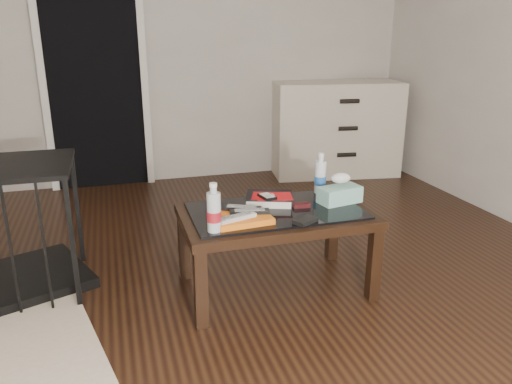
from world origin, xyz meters
TOP-DOWN VIEW (x-y plane):
  - ground at (0.00, 0.00)m, footprint 5.00×5.00m
  - doorway at (-0.40, 2.47)m, footprint 0.90×0.08m
  - coffee_table at (0.49, 0.19)m, footprint 1.00×0.60m
  - dresser at (1.80, 2.23)m, footprint 1.26×0.67m
  - magazines at (0.28, 0.09)m, footprint 0.30×0.23m
  - remote_silver at (0.24, 0.04)m, footprint 0.21×0.11m
  - remote_black_front at (0.32, 0.10)m, footprint 0.21×0.08m
  - remote_black_back at (0.30, 0.16)m, footprint 0.20×0.13m
  - textbook at (0.50, 0.31)m, footprint 0.30×0.27m
  - dvd_mailers at (0.49, 0.28)m, footprint 0.23×0.20m
  - ipod at (0.46, 0.25)m, footprint 0.08×0.12m
  - flip_phone at (0.64, 0.19)m, footprint 0.09×0.06m
  - wallet at (0.58, -0.02)m, footprint 0.14×0.12m
  - water_bottle_left at (0.12, -0.00)m, footprint 0.07×0.07m
  - water_bottle_right at (0.84, 0.40)m, footprint 0.08×0.08m
  - tissue_box at (0.87, 0.21)m, footprint 0.25×0.16m

SIDE VIEW (x-z plane):
  - ground at x=0.00m, z-range 0.00..0.00m
  - coffee_table at x=0.49m, z-range 0.17..0.63m
  - dresser at x=1.80m, z-range 0.00..0.90m
  - wallet at x=0.58m, z-range 0.46..0.48m
  - flip_phone at x=0.64m, z-range 0.46..0.48m
  - magazines at x=0.28m, z-range 0.46..0.49m
  - textbook at x=0.50m, z-range 0.46..0.51m
  - remote_silver at x=0.24m, z-range 0.49..0.51m
  - remote_black_front at x=0.32m, z-range 0.49..0.51m
  - remote_black_back at x=0.30m, z-range 0.49..0.51m
  - tissue_box at x=0.87m, z-range 0.46..0.55m
  - dvd_mailers at x=0.49m, z-range 0.51..0.51m
  - ipod at x=0.46m, z-range 0.51..0.53m
  - water_bottle_left at x=0.12m, z-range 0.46..0.70m
  - water_bottle_right at x=0.84m, z-range 0.46..0.70m
  - doorway at x=-0.40m, z-range -0.01..2.06m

